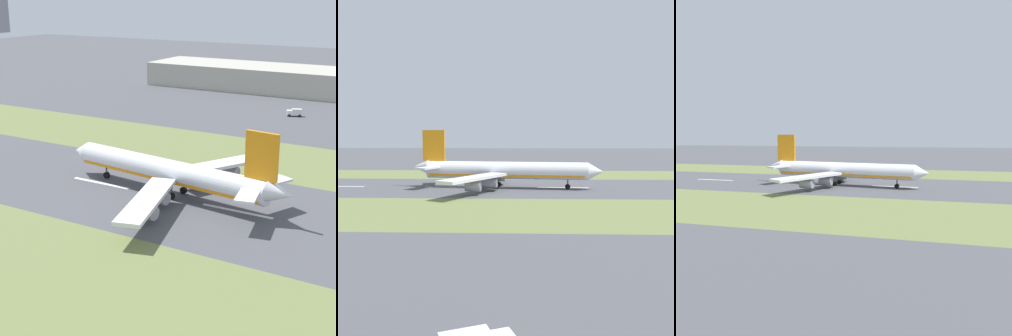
# 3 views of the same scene
# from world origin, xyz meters

# --- Properties ---
(ground_plane) EXTENTS (800.00, 800.00, 0.00)m
(ground_plane) POSITION_xyz_m (0.00, 0.00, 0.00)
(ground_plane) COLOR #4C4C51
(grass_median_west) EXTENTS (40.00, 600.00, 0.01)m
(grass_median_west) POSITION_xyz_m (-45.00, 0.00, 0.00)
(grass_median_west) COLOR olive
(grass_median_west) RESTS_ON ground
(grass_median_east) EXTENTS (40.00, 600.00, 0.01)m
(grass_median_east) POSITION_xyz_m (45.00, 0.00, 0.00)
(grass_median_east) COLOR olive
(grass_median_east) RESTS_ON ground
(centreline_dash_mid) EXTENTS (1.20, 18.00, 0.01)m
(centreline_dash_mid) POSITION_xyz_m (0.00, -18.78, 0.01)
(centreline_dash_mid) COLOR silver
(centreline_dash_mid) RESTS_ON ground
(centreline_dash_far) EXTENTS (1.20, 18.00, 0.01)m
(centreline_dash_far) POSITION_xyz_m (0.00, 21.22, 0.01)
(centreline_dash_far) COLOR silver
(centreline_dash_far) RESTS_ON ground
(airplane_main_jet) EXTENTS (63.73, 67.19, 20.20)m
(airplane_main_jet) POSITION_xyz_m (1.58, -0.67, 6.02)
(airplane_main_jet) COLOR white
(airplane_main_jet) RESTS_ON ground
(terminal_building) EXTENTS (36.00, 105.83, 12.24)m
(terminal_building) POSITION_xyz_m (163.59, 45.82, 6.12)
(terminal_building) COLOR #B2AD9E
(terminal_building) RESTS_ON ground
(service_truck) EXTENTS (4.39, 6.38, 3.10)m
(service_truck) POSITION_xyz_m (108.17, 2.86, 1.67)
(service_truck) COLOR white
(service_truck) RESTS_ON ground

